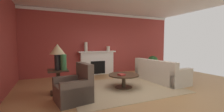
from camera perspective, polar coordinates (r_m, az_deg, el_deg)
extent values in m
plane|color=tan|center=(5.08, 7.53, -12.02)|extent=(9.33, 9.33, 0.00)
cube|color=#9E3833|center=(7.48, -3.85, 4.83)|extent=(7.77, 0.12, 2.98)
cube|color=white|center=(7.55, -3.69, 15.58)|extent=(7.77, 0.08, 0.12)
cube|color=tan|center=(5.12, 4.41, -11.81)|extent=(3.49, 2.63, 0.01)
cube|color=white|center=(7.24, -5.66, -2.78)|extent=(1.60, 0.25, 1.06)
cube|color=black|center=(7.25, -5.60, -4.20)|extent=(0.70, 0.26, 0.60)
cube|color=white|center=(7.17, -5.62, 1.63)|extent=(1.80, 0.35, 0.06)
cube|color=beige|center=(6.21, 17.83, -7.03)|extent=(1.04, 2.16, 0.45)
cube|color=beige|center=(5.90, 15.53, -3.39)|extent=(0.34, 2.11, 0.40)
cube|color=beige|center=(5.58, 24.86, -7.62)|extent=(0.91, 0.26, 0.62)
cube|color=beige|center=(6.88, 12.19, -5.08)|extent=(0.91, 0.26, 0.62)
cube|color=brown|center=(4.00, -14.62, -13.42)|extent=(0.92, 0.92, 0.44)
cube|color=brown|center=(3.99, -10.38, -6.34)|extent=(0.29, 0.82, 0.51)
cube|color=brown|center=(4.28, -16.08, -11.14)|extent=(0.81, 0.27, 0.60)
cube|color=brown|center=(3.68, -12.96, -13.68)|extent=(0.81, 0.27, 0.60)
cylinder|color=#3D2D1E|center=(5.02, 4.44, -7.15)|extent=(1.00, 1.00, 0.04)
cylinder|color=#3D2D1E|center=(5.07, 4.43, -9.65)|extent=(0.12, 0.12, 0.41)
cylinder|color=#3D2D1E|center=(5.12, 4.41, -11.71)|extent=(0.56, 0.56, 0.03)
cube|color=#3D2D1E|center=(4.68, -19.78, -5.12)|extent=(0.56, 0.56, 0.04)
cube|color=#3D2D1E|center=(4.75, -19.67, -9.29)|extent=(0.10, 0.10, 0.66)
cube|color=#3D2D1E|center=(4.83, -19.57, -12.86)|extent=(0.45, 0.45, 0.04)
cylinder|color=black|center=(4.65, -19.86, -2.14)|extent=(0.18, 0.18, 0.45)
cone|color=#C6B284|center=(4.62, -19.99, 2.48)|extent=(0.44, 0.44, 0.30)
cylinder|color=beige|center=(6.98, -9.87, 3.49)|extent=(0.15, 0.15, 0.42)
cylinder|color=#33703D|center=(4.54, -17.88, -2.23)|extent=(0.17, 0.17, 0.45)
cylinder|color=beige|center=(7.33, -1.47, 2.83)|extent=(0.17, 0.17, 0.23)
cube|color=maroon|center=(4.81, 3.60, -7.10)|extent=(0.22, 0.23, 0.05)
cylinder|color=#A8754C|center=(8.26, 15.11, -4.67)|extent=(0.32, 0.32, 0.30)
sphere|color=#28602D|center=(8.20, 15.16, -1.90)|extent=(0.56, 0.56, 0.56)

